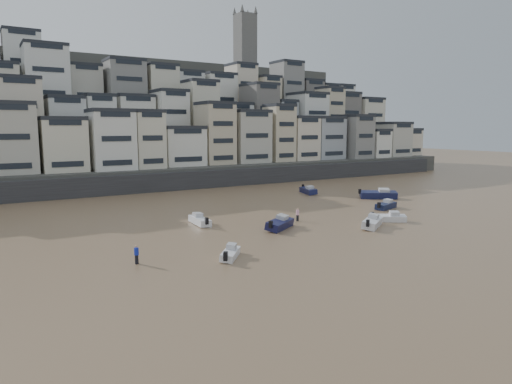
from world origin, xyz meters
TOP-DOWN VIEW (x-y plane):
  - ground at (0.00, 0.00)m, footprint 400.00×400.00m
  - harbor_wall at (10.00, 65.00)m, footprint 140.00×3.00m
  - hillside at (14.73, 104.84)m, footprint 141.04×66.00m
  - boat_b at (18.86, 21.74)m, footprint 4.68×3.89m
  - boat_g at (32.18, 36.18)m, footprint 6.72×5.73m
  - boat_d at (25.74, 28.60)m, footprint 5.23×3.03m
  - boat_c at (4.37, 25.67)m, footprint 5.71×4.51m
  - boat_i at (25.66, 47.24)m, footprint 3.35×5.88m
  - boat_j at (-6.62, 17.91)m, footprint 3.73×4.01m
  - boat_a at (14.49, 20.48)m, footprint 5.59×4.49m
  - boat_f at (-2.73, 33.07)m, footprint 2.00×5.13m
  - person_blue at (-14.62, 20.65)m, footprint 0.44×0.44m
  - person_pink at (8.91, 28.18)m, footprint 0.44×0.44m

SIDE VIEW (x-z plane):
  - ground at x=0.00m, z-range 0.00..0.00m
  - boat_j at x=-6.62m, z-range 0.00..1.13m
  - boat_b at x=18.86m, z-range 0.00..1.27m
  - boat_d at x=25.74m, z-range 0.00..1.36m
  - boat_f at x=-2.73m, z-range 0.00..1.37m
  - boat_a at x=14.49m, z-range 0.00..1.50m
  - boat_c at x=4.37m, z-range 0.00..1.52m
  - boat_i at x=25.66m, z-range 0.00..1.53m
  - person_blue at x=-14.62m, z-range 0.00..1.74m
  - person_pink at x=8.91m, z-range 0.00..1.74m
  - boat_g at x=32.18m, z-range 0.00..1.83m
  - harbor_wall at x=10.00m, z-range 0.00..3.50m
  - hillside at x=14.73m, z-range -11.99..38.01m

